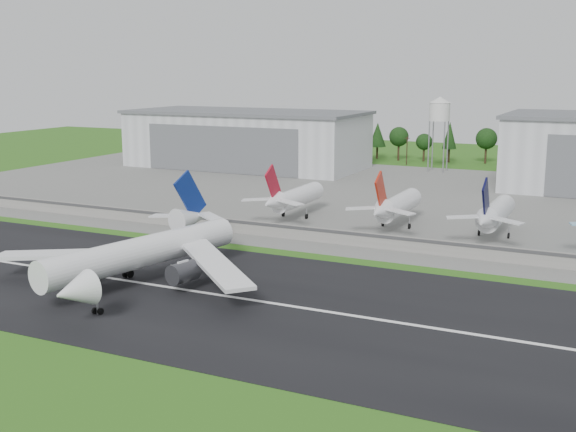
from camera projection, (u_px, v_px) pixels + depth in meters
The scene contains 13 objects.
ground at pixel (190, 312), 120.30m from camera, with size 600.00×600.00×0.00m, color #215614.
runway at pixel (221, 296), 129.13m from camera, with size 320.00×60.00×0.10m, color black.
runway_centerline at pixel (221, 295), 129.11m from camera, with size 220.00×1.00×0.02m, color white.
apron at pixel (401, 198), 226.28m from camera, with size 320.00×150.00×0.10m, color slate.
blast_fence at pixel (320, 235), 168.51m from camera, with size 240.00×0.61×3.50m.
hangar_west at pixel (247, 139), 297.59m from camera, with size 97.00×44.00×23.20m.
water_tower at pixel (440, 109), 280.92m from camera, with size 8.40×8.40×29.40m.
utility_poles at pixel (458, 168), 296.95m from camera, with size 230.00×3.00×12.00m, color black, non-canonical shape.
treeline at pixel (466, 164), 310.20m from camera, with size 320.00×16.00×22.00m, color black, non-canonical shape.
main_airliner at pixel (141, 259), 134.96m from camera, with size 55.90×58.81×18.17m.
parked_jet_red_a at pixel (292, 198), 194.01m from camera, with size 7.36×31.29×16.36m.
parked_jet_red_b at pixel (395, 206), 181.88m from camera, with size 7.36×31.29×16.46m.
parked_jet_navy at pixel (494, 214), 171.51m from camera, with size 7.36×31.29×16.47m.
Camera 1 is at (64.44, -96.25, 39.81)m, focal length 45.00 mm.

